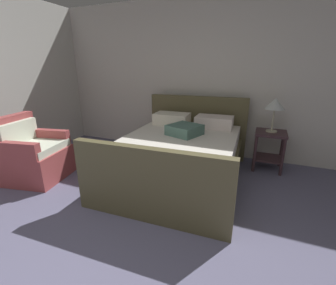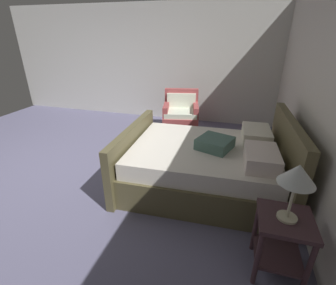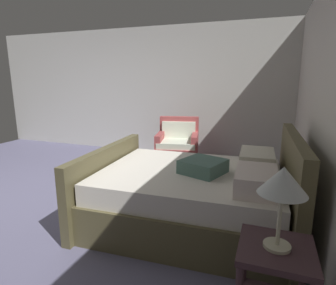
# 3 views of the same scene
# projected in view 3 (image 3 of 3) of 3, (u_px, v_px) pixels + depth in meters

# --- Properties ---
(ground_plane) EXTENTS (5.97, 6.74, 0.02)m
(ground_plane) POSITION_uv_depth(u_px,v_px,m) (28.00, 202.00, 3.71)
(ground_plane) COLOR slate
(wall_side_left) EXTENTS (0.12, 6.86, 2.64)m
(wall_side_left) POSITION_uv_depth(u_px,v_px,m) (131.00, 91.00, 6.20)
(wall_side_left) COLOR silver
(wall_side_left) RESTS_ON ground
(bed) EXTENTS (1.75, 2.19, 1.06)m
(bed) POSITION_uv_depth(u_px,v_px,m) (194.00, 195.00, 3.06)
(bed) COLOR brown
(bed) RESTS_ON ground
(nightstand_right) EXTENTS (0.44, 0.44, 0.60)m
(nightstand_right) POSITION_uv_depth(u_px,v_px,m) (274.00, 276.00, 1.72)
(nightstand_right) COLOR #3D272D
(nightstand_right) RESTS_ON ground
(table_lamp_right) EXTENTS (0.28, 0.28, 0.50)m
(table_lamp_right) POSITION_uv_depth(u_px,v_px,m) (283.00, 184.00, 1.58)
(table_lamp_right) COLOR #B7B293
(table_lamp_right) RESTS_ON nightstand_right
(armchair) EXTENTS (0.86, 0.85, 0.90)m
(armchair) POSITION_uv_depth(u_px,v_px,m) (178.00, 149.00, 5.07)
(armchair) COLOR #A04444
(armchair) RESTS_ON ground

